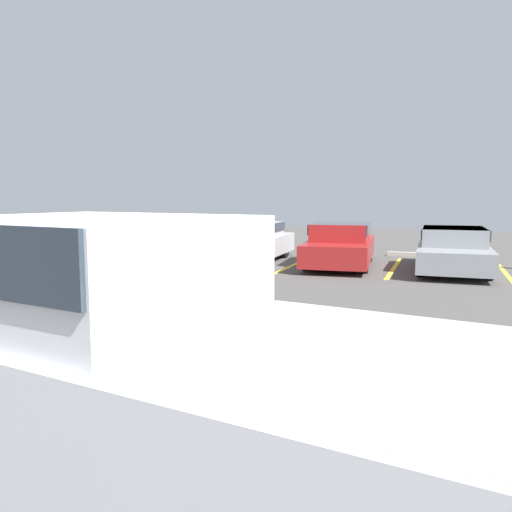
{
  "coord_description": "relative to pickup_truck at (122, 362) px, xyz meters",
  "views": [
    {
      "loc": [
        2.15,
        -3.18,
        2.04
      ],
      "look_at": [
        -0.92,
        5.06,
        1.0
      ],
      "focal_mm": 35.0,
      "sensor_mm": 36.0,
      "label": 1
    }
  ],
  "objects": [
    {
      "name": "stall_stripe_c",
      "position": [
        -2.17,
        12.17,
        -0.93
      ],
      "size": [
        0.12,
        4.68,
        0.01
      ],
      "primitive_type": "cube",
      "color": "yellow",
      "rests_on": "ground_plane"
    },
    {
      "name": "pickup_truck",
      "position": [
        0.0,
        0.0,
        0.0
      ],
      "size": [
        5.67,
        2.74,
        1.91
      ],
      "rotation": [
        0.0,
        0.0,
        -0.15
      ],
      "color": "silver",
      "rests_on": "ground_plane"
    },
    {
      "name": "ground_plane",
      "position": [
        -0.18,
        0.46,
        -0.94
      ],
      "size": [
        60.0,
        60.0,
        0.0
      ],
      "primitive_type": "plane",
      "color": "#4C4947"
    },
    {
      "name": "parked_sedan_b",
      "position": [
        -3.68,
        12.0,
        -0.28
      ],
      "size": [
        1.89,
        4.73,
        1.23
      ],
      "rotation": [
        0.0,
        0.0,
        -1.53
      ],
      "color": "#B7BABF",
      "rests_on": "ground_plane"
    },
    {
      "name": "stall_stripe_e",
      "position": [
        3.66,
        12.17,
        -0.93
      ],
      "size": [
        0.12,
        4.68,
        0.01
      ],
      "primitive_type": "cube",
      "color": "yellow",
      "rests_on": "ground_plane"
    },
    {
      "name": "stall_stripe_a",
      "position": [
        -8.0,
        12.17,
        -0.93
      ],
      "size": [
        0.12,
        4.68,
        0.01
      ],
      "primitive_type": "cube",
      "color": "yellow",
      "rests_on": "ground_plane"
    },
    {
      "name": "parked_sedan_c",
      "position": [
        -0.83,
        12.07,
        -0.27
      ],
      "size": [
        2.19,
        4.64,
        1.27
      ],
      "rotation": [
        0.0,
        0.0,
        -1.48
      ],
      "color": "maroon",
      "rests_on": "ground_plane"
    },
    {
      "name": "wheel_stop_curb",
      "position": [
        1.13,
        15.23,
        -0.87
      ],
      "size": [
        1.78,
        0.2,
        0.14
      ],
      "primitive_type": "cube",
      "color": "#B7B2A8",
      "rests_on": "ground_plane"
    },
    {
      "name": "parked_sedan_d",
      "position": [
        2.31,
        12.05,
        -0.29
      ],
      "size": [
        1.89,
        4.6,
        1.2
      ],
      "rotation": [
        0.0,
        0.0,
        -1.56
      ],
      "color": "gray",
      "rests_on": "ground_plane"
    },
    {
      "name": "stall_stripe_d",
      "position": [
        0.74,
        12.17,
        -0.93
      ],
      "size": [
        0.12,
        4.68,
        0.01
      ],
      "primitive_type": "cube",
      "color": "yellow",
      "rests_on": "ground_plane"
    },
    {
      "name": "stall_stripe_b",
      "position": [
        -5.09,
        12.17,
        -0.93
      ],
      "size": [
        0.12,
        4.68,
        0.01
      ],
      "primitive_type": "cube",
      "color": "yellow",
      "rests_on": "ground_plane"
    },
    {
      "name": "parked_sedan_a",
      "position": [
        -6.48,
        12.3,
        -0.27
      ],
      "size": [
        1.88,
        4.62,
        1.27
      ],
      "rotation": [
        0.0,
        0.0,
        -1.55
      ],
      "color": "navy",
      "rests_on": "ground_plane"
    }
  ]
}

